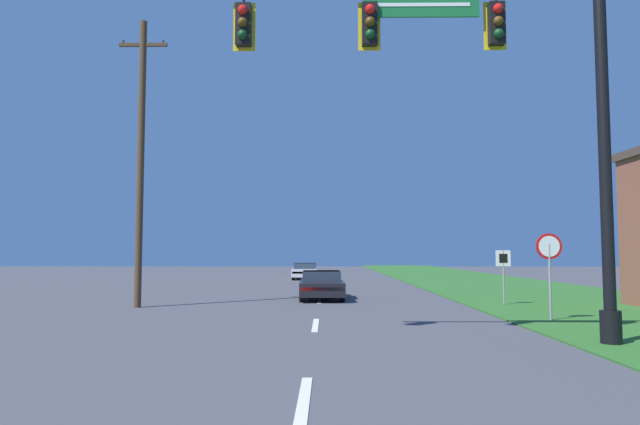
# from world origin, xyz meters

# --- Properties ---
(grass_verge_right) EXTENTS (10.00, 110.00, 0.04)m
(grass_verge_right) POSITION_xyz_m (10.50, 30.00, 0.02)
(grass_verge_right) COLOR #2D6626
(grass_verge_right) RESTS_ON ground
(road_center_line) EXTENTS (0.16, 34.80, 0.01)m
(road_center_line) POSITION_xyz_m (0.00, 22.00, 0.01)
(road_center_line) COLOR silver
(road_center_line) RESTS_ON ground
(signal_mast) EXTENTS (9.16, 0.47, 8.75)m
(signal_mast) POSITION_xyz_m (4.04, 10.66, 5.52)
(signal_mast) COLOR black
(signal_mast) RESTS_ON grass_verge_right
(car_ahead) EXTENTS (1.94, 4.67, 1.19)m
(car_ahead) POSITION_xyz_m (0.08, 22.91, 0.61)
(car_ahead) COLOR black
(car_ahead) RESTS_ON ground
(far_car) EXTENTS (1.82, 4.69, 1.19)m
(far_car) POSITION_xyz_m (-1.32, 41.13, 0.61)
(far_car) COLOR black
(far_car) RESTS_ON ground
(stop_sign) EXTENTS (0.76, 0.07, 2.50)m
(stop_sign) POSITION_xyz_m (6.78, 14.93, 1.86)
(stop_sign) COLOR gray
(stop_sign) RESTS_ON grass_verge_right
(route_sign_post) EXTENTS (0.55, 0.06, 2.03)m
(route_sign_post) POSITION_xyz_m (6.97, 19.88, 1.53)
(route_sign_post) COLOR gray
(route_sign_post) RESTS_ON grass_verge_right
(utility_pole_near) EXTENTS (1.80, 0.26, 10.64)m
(utility_pole_near) POSITION_xyz_m (-6.56, 18.96, 5.48)
(utility_pole_near) COLOR #4C3823
(utility_pole_near) RESTS_ON ground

